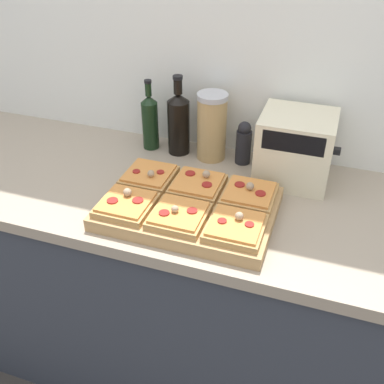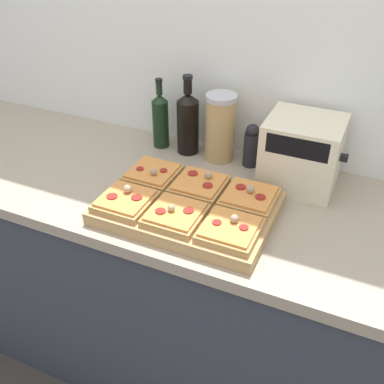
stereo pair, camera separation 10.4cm
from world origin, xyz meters
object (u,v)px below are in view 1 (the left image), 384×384
Objects in this scene: pepper_mill at (244,143)px; toaster_oven at (295,148)px; cutting_board at (189,208)px; olive_oil_bottle at (150,121)px; grain_jar_tall at (212,127)px; wine_bottle at (179,122)px.

pepper_mill is 0.61× the size of toaster_oven.
olive_oil_bottle is (-0.28, 0.36, 0.09)m from cutting_board.
grain_jar_tall reaches higher than cutting_board.
grain_jar_tall reaches higher than pepper_mill.
grain_jar_tall is at bearing 0.00° from wine_bottle.
pepper_mill is (0.24, 0.00, -0.04)m from wine_bottle.
olive_oil_bottle is 0.11m from wine_bottle.
grain_jar_tall is 0.94× the size of toaster_oven.
cutting_board is 0.42m from toaster_oven.
toaster_oven is (0.18, -0.05, 0.04)m from pepper_mill.
toaster_oven is at bearing 49.71° from cutting_board.
pepper_mill reaches higher than cutting_board.
cutting_board is 1.96× the size of toaster_oven.
cutting_board is 2.09× the size of grain_jar_tall.
pepper_mill is (0.36, 0.00, -0.03)m from olive_oil_bottle.
olive_oil_bottle is 0.24m from grain_jar_tall.
toaster_oven is at bearing -14.47° from pepper_mill.
wine_bottle reaches higher than olive_oil_bottle.
grain_jar_tall is 1.54× the size of pepper_mill.
toaster_oven reaches higher than cutting_board.
olive_oil_bottle reaches higher than cutting_board.
cutting_board is 0.37m from grain_jar_tall.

